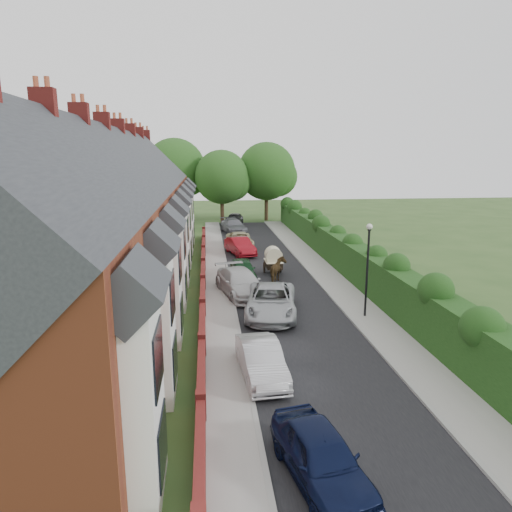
{
  "coord_description": "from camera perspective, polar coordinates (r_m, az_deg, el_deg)",
  "views": [
    {
      "loc": [
        -5.01,
        -18.67,
        8.66
      ],
      "look_at": [
        -1.87,
        10.17,
        2.2
      ],
      "focal_mm": 32.0,
      "sensor_mm": 36.0,
      "label": 1
    }
  ],
  "objects": [
    {
      "name": "ground",
      "position": [
        21.18,
        8.21,
        -11.72
      ],
      "size": [
        140.0,
        140.0,
        0.0
      ],
      "primitive_type": "plane",
      "color": "#2D4C1E",
      "rests_on": "ground"
    },
    {
      "name": "road",
      "position": [
        31.23,
        2.34,
        -3.54
      ],
      "size": [
        6.0,
        58.0,
        0.02
      ],
      "primitive_type": "cube",
      "color": "black",
      "rests_on": "ground"
    },
    {
      "name": "pavement_hedge_side",
      "position": [
        32.07,
        9.62,
        -3.18
      ],
      "size": [
        2.2,
        58.0,
        0.12
      ],
      "primitive_type": "cube",
      "color": "gray",
      "rests_on": "ground"
    },
    {
      "name": "pavement_house_side",
      "position": [
        30.89,
        -4.75,
        -3.65
      ],
      "size": [
        1.7,
        58.0,
        0.12
      ],
      "primitive_type": "cube",
      "color": "gray",
      "rests_on": "ground"
    },
    {
      "name": "kerb_hedge_side",
      "position": [
        31.8,
        7.79,
        -3.25
      ],
      "size": [
        0.18,
        58.0,
        0.13
      ],
      "primitive_type": "cube",
      "color": "gray",
      "rests_on": "ground"
    },
    {
      "name": "kerb_house_side",
      "position": [
        30.92,
        -3.27,
        -3.61
      ],
      "size": [
        0.18,
        58.0,
        0.13
      ],
      "primitive_type": "cube",
      "color": "gray",
      "rests_on": "ground"
    },
    {
      "name": "hedge",
      "position": [
        32.22,
        12.8,
        -0.41
      ],
      "size": [
        2.1,
        58.0,
        2.85
      ],
      "color": "#153510",
      "rests_on": "ground"
    },
    {
      "name": "terrace_row",
      "position": [
        29.54,
        -17.63,
        3.81
      ],
      "size": [
        9.05,
        40.5,
        11.5
      ],
      "color": "brown",
      "rests_on": "ground"
    },
    {
      "name": "garden_wall_row",
      "position": [
        29.82,
        -6.64,
        -3.49
      ],
      "size": [
        0.35,
        40.35,
        1.1
      ],
      "color": "maroon",
      "rests_on": "ground"
    },
    {
      "name": "lamppost",
      "position": [
        24.77,
        13.8,
        -0.32
      ],
      "size": [
        0.32,
        0.32,
        5.16
      ],
      "color": "black",
      "rests_on": "ground"
    },
    {
      "name": "tree_far_left",
      "position": [
        58.86,
        -3.97,
        9.65
      ],
      "size": [
        7.14,
        6.8,
        9.29
      ],
      "color": "#332316",
      "rests_on": "ground"
    },
    {
      "name": "tree_far_right",
      "position": [
        61.37,
        1.68,
        10.36
      ],
      "size": [
        7.98,
        7.6,
        10.31
      ],
      "color": "#332316",
      "rests_on": "ground"
    },
    {
      "name": "tree_far_back",
      "position": [
        61.88,
        -9.7,
        10.49
      ],
      "size": [
        8.4,
        8.0,
        10.82
      ],
      "color": "#332316",
      "rests_on": "ground"
    },
    {
      "name": "car_navy",
      "position": [
        13.51,
        8.13,
        -23.53
      ],
      "size": [
        2.51,
        4.55,
        1.46
      ],
      "primitive_type": "imported",
      "rotation": [
        0.0,
        0.0,
        0.19
      ],
      "color": "black",
      "rests_on": "ground"
    },
    {
      "name": "car_silver_a",
      "position": [
        18.5,
        0.65,
        -12.89
      ],
      "size": [
        1.84,
        4.43,
        1.43
      ],
      "primitive_type": "imported",
      "rotation": [
        0.0,
        0.0,
        0.08
      ],
      "color": "#B4B3B8",
      "rests_on": "ground"
    },
    {
      "name": "car_silver_b",
      "position": [
        25.17,
        1.9,
        -5.64
      ],
      "size": [
        3.58,
        6.15,
        1.61
      ],
      "primitive_type": "imported",
      "rotation": [
        0.0,
        0.0,
        -0.16
      ],
      "color": "#AAADB1",
      "rests_on": "ground"
    },
    {
      "name": "car_white",
      "position": [
        28.66,
        -1.96,
        -3.36
      ],
      "size": [
        3.46,
        5.91,
        1.61
      ],
      "primitive_type": "imported",
      "rotation": [
        0.0,
        0.0,
        0.23
      ],
      "color": "#BDBDBD",
      "rests_on": "ground"
    },
    {
      "name": "car_green",
      "position": [
        32.35,
        -1.68,
        -1.68
      ],
      "size": [
        1.77,
        4.2,
        1.42
      ],
      "primitive_type": "imported",
      "rotation": [
        0.0,
        0.0,
        0.02
      ],
      "color": "#103518",
      "rests_on": "ground"
    },
    {
      "name": "car_red",
      "position": [
        40.28,
        -2.01,
        1.24
      ],
      "size": [
        2.72,
        4.86,
        1.52
      ],
      "primitive_type": "imported",
      "rotation": [
        0.0,
        0.0,
        0.26
      ],
      "color": "maroon",
      "rests_on": "ground"
    },
    {
      "name": "car_beige",
      "position": [
        43.31,
        -2.06,
        1.97
      ],
      "size": [
        2.5,
        5.18,
        1.42
      ],
      "primitive_type": "imported",
      "rotation": [
        0.0,
        0.0,
        0.03
      ],
      "color": "#C4BA8E",
      "rests_on": "ground"
    },
    {
      "name": "car_grey",
      "position": [
        51.75,
        -2.84,
        3.76
      ],
      "size": [
        3.23,
        5.61,
        1.53
      ],
      "primitive_type": "imported",
      "rotation": [
        0.0,
        0.0,
        0.22
      ],
      "color": "slate",
      "rests_on": "ground"
    },
    {
      "name": "car_black",
      "position": [
        56.75,
        -2.73,
        4.58
      ],
      "size": [
        2.84,
        4.99,
        1.6
      ],
      "primitive_type": "imported",
      "rotation": [
        0.0,
        0.0,
        -0.21
      ],
      "color": "black",
      "rests_on": "ground"
    },
    {
      "name": "horse",
      "position": [
        31.48,
        2.77,
        -1.82
      ],
      "size": [
        1.53,
        2.21,
        1.71
      ],
      "primitive_type": "imported",
      "rotation": [
        0.0,
        0.0,
        2.81
      ],
      "color": "#443119",
      "rests_on": "ground"
    },
    {
      "name": "horse_cart",
      "position": [
        33.5,
        2.19,
        -0.36
      ],
      "size": [
        1.29,
        2.86,
        2.06
      ],
      "color": "black",
      "rests_on": "ground"
    }
  ]
}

